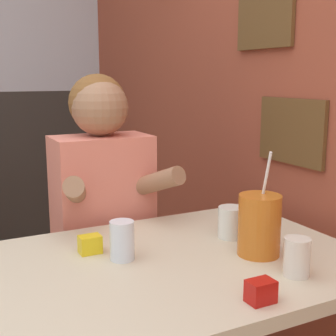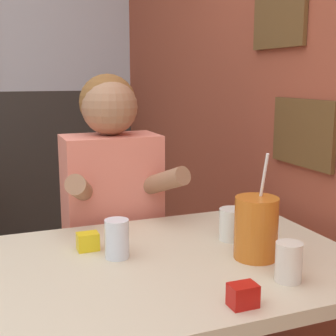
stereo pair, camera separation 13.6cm
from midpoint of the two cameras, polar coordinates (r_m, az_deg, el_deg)
brick_wall_right at (r=2.34m, az=1.14°, el=14.74°), size 0.08×4.59×2.70m
main_table at (r=1.30m, az=-2.11°, el=-13.88°), size 1.01×0.73×0.72m
person_seated at (r=1.74m, az=-10.11°, el=-8.09°), size 0.42×0.40×1.21m
cocktail_pitcher at (r=1.29m, az=8.12°, el=-6.93°), size 0.12×0.12×0.29m
glass_near_pitcher at (r=1.27m, az=-8.73°, el=-8.77°), size 0.07×0.07×0.11m
glass_center at (r=1.43m, az=4.98°, el=-6.64°), size 0.08×0.08×0.09m
glass_far_side at (r=1.19m, az=12.25°, el=-10.62°), size 0.06×0.06×0.10m
condiment_ketchup at (r=1.05m, az=7.51°, el=-14.77°), size 0.06×0.04×0.05m
condiment_mustard at (r=1.34m, az=-12.42°, el=-9.13°), size 0.06×0.04×0.05m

